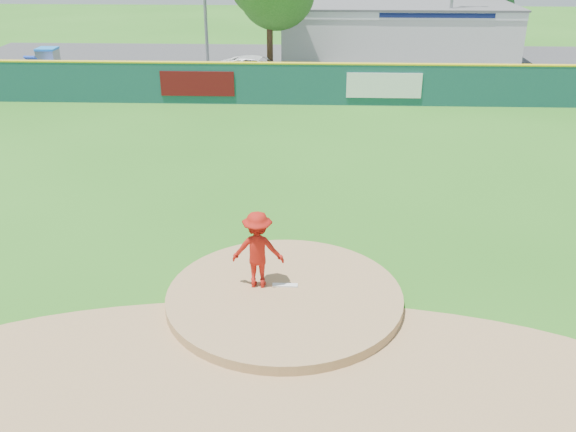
{
  "coord_description": "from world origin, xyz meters",
  "views": [
    {
      "loc": [
        0.61,
        -12.81,
        8.07
      ],
      "look_at": [
        0.0,
        2.0,
        1.3
      ],
      "focal_mm": 40.0,
      "sensor_mm": 36.0,
      "label": 1
    }
  ],
  "objects_px": {
    "van": "(258,69)",
    "playground_slide": "(48,63)",
    "pool_building_grp": "(395,28)",
    "pitcher": "(258,250)"
  },
  "relations": [
    {
      "from": "van",
      "to": "playground_slide",
      "type": "height_order",
      "value": "playground_slide"
    },
    {
      "from": "van",
      "to": "playground_slide",
      "type": "relative_size",
      "value": 1.6
    },
    {
      "from": "pitcher",
      "to": "van",
      "type": "bearing_deg",
      "value": -83.52
    },
    {
      "from": "pool_building_grp",
      "to": "van",
      "type": "bearing_deg",
      "value": -133.59
    },
    {
      "from": "playground_slide",
      "to": "pool_building_grp",
      "type": "bearing_deg",
      "value": 22.5
    },
    {
      "from": "playground_slide",
      "to": "pitcher",
      "type": "bearing_deg",
      "value": -58.89
    },
    {
      "from": "pool_building_grp",
      "to": "playground_slide",
      "type": "height_order",
      "value": "pool_building_grp"
    },
    {
      "from": "van",
      "to": "pool_building_grp",
      "type": "relative_size",
      "value": 0.32
    },
    {
      "from": "playground_slide",
      "to": "van",
      "type": "bearing_deg",
      "value": -2.13
    },
    {
      "from": "pitcher",
      "to": "playground_slide",
      "type": "relative_size",
      "value": 0.62
    }
  ]
}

